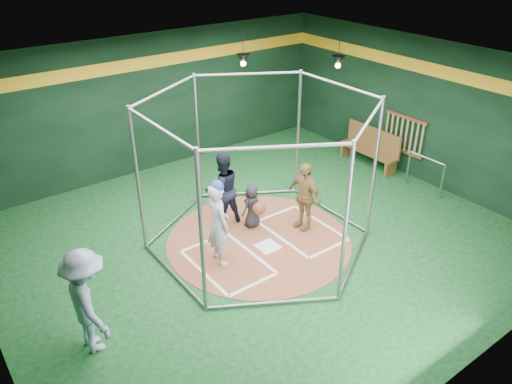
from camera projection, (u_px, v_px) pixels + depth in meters
room_shell at (259, 164)px, 9.50m from camera, size 10.10×9.10×3.53m
clay_disc at (259, 240)px, 10.32m from camera, size 3.80×3.80×0.01m
home_plate at (268, 246)px, 10.11m from camera, size 0.43×0.43×0.01m
batter_box_left at (227, 262)px, 9.64m from camera, size 1.17×1.77×0.01m
batter_box_right at (301, 230)px, 10.64m from camera, size 1.17×1.77×0.01m
batting_cage at (259, 176)px, 9.61m from camera, size 4.05×4.67×3.00m
bat_rack at (404, 134)px, 12.70m from camera, size 0.07×1.25×0.98m
pendant_lamp_near at (243, 59)px, 12.72m from camera, size 0.34×0.34×0.90m
pendant_lamp_far at (338, 61)px, 12.54m from camera, size 0.34×0.34×0.90m
batter_figure at (218, 222)px, 9.29m from camera, size 0.47×0.65×1.75m
visitor_leopard at (304, 196)px, 10.42m from camera, size 0.44×0.91×1.51m
catcher_figure at (253, 206)px, 10.56m from camera, size 0.52×0.59×0.97m
umpire at (222, 189)px, 10.56m from camera, size 0.85×0.69×1.63m
bystander_blue at (88, 302)px, 7.35m from camera, size 0.67×1.14×1.76m
dugout_bench at (371, 146)px, 13.34m from camera, size 0.41×1.77×1.03m
steel_railing at (426, 169)px, 11.99m from camera, size 0.05×1.03×0.89m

